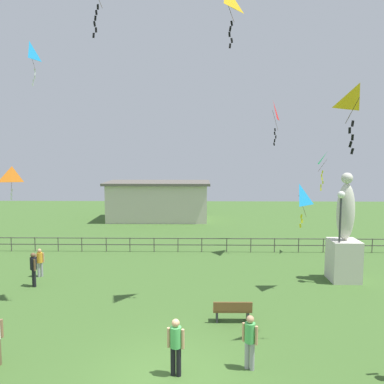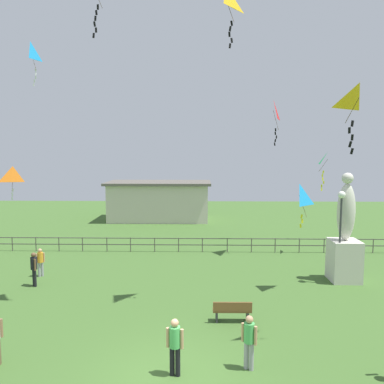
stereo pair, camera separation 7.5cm
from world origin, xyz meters
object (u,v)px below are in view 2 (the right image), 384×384
(kite_0, at_px, (273,111))
(kite_6, at_px, (13,176))
(kite_4, at_px, (299,196))
(kite_5, at_px, (327,161))
(person_3, at_px, (249,339))
(park_bench, at_px, (232,311))
(person_0, at_px, (40,260))
(statue_monument, at_px, (345,244))
(kite_3, at_px, (226,2))
(kite_1, at_px, (359,100))
(person_4, at_px, (34,267))
(lamppost, at_px, (341,217))
(person_2, at_px, (175,343))
(kite_2, at_px, (31,53))

(kite_0, bearing_deg, kite_6, -169.65)
(kite_4, distance_m, kite_5, 7.30)
(person_3, relative_size, kite_5, 0.70)
(park_bench, height_order, person_0, person_0)
(statue_monument, xyz_separation_m, person_0, (-15.83, 0.29, -1.07))
(kite_3, xyz_separation_m, kite_5, (7.00, 8.28, -6.53))
(kite_1, relative_size, kite_3, 0.91)
(kite_3, bearing_deg, park_bench, -82.75)
(kite_0, bearing_deg, statue_monument, -58.54)
(person_4, bearing_deg, person_3, -35.82)
(kite_3, height_order, kite_6, kite_3)
(lamppost, relative_size, kite_6, 2.51)
(kite_5, bearing_deg, person_2, -122.86)
(person_2, xyz_separation_m, kite_6, (-9.80, 10.47, 4.27))
(lamppost, height_order, kite_1, kite_1)
(statue_monument, xyz_separation_m, kite_6, (-17.91, 1.98, 3.32))
(park_bench, distance_m, kite_5, 13.30)
(kite_5, bearing_deg, person_4, -158.91)
(kite_4, relative_size, kite_5, 0.84)
(statue_monument, height_order, lamppost, statue_monument)
(park_bench, height_order, kite_3, kite_3)
(person_2, bearing_deg, lamppost, 46.13)
(statue_monument, distance_m, kite_0, 9.03)
(lamppost, relative_size, person_2, 2.70)
(lamppost, height_order, kite_5, kite_5)
(statue_monument, bearing_deg, kite_6, 173.70)
(kite_6, bearing_deg, person_0, -39.02)
(person_4, xyz_separation_m, kite_5, (16.18, 6.24, 5.04))
(person_4, relative_size, kite_3, 0.71)
(person_4, distance_m, kite_4, 13.30)
(park_bench, height_order, kite_2, kite_2)
(kite_3, bearing_deg, kite_1, -43.20)
(statue_monument, xyz_separation_m, person_3, (-5.89, -8.12, -0.97))
(kite_2, relative_size, kite_4, 1.33)
(lamppost, xyz_separation_m, park_bench, (-5.67, -4.40, -2.92))
(kite_1, xyz_separation_m, kite_3, (-3.91, 3.68, 4.34))
(person_2, height_order, kite_4, kite_4)
(person_4, bearing_deg, person_2, -44.65)
(lamppost, distance_m, kite_2, 20.41)
(kite_0, distance_m, kite_4, 7.50)
(statue_monument, xyz_separation_m, lamppost, (-0.45, -0.52, 1.44))
(person_0, bearing_deg, park_bench, -28.26)
(kite_1, xyz_separation_m, kite_4, (-0.27, 5.65, -3.69))
(person_3, relative_size, kite_0, 0.60)
(person_0, xyz_separation_m, person_2, (7.72, -8.78, 0.13))
(kite_2, bearing_deg, statue_monument, -15.07)
(kite_3, xyz_separation_m, kite_4, (3.64, 1.98, -8.04))
(kite_1, height_order, kite_4, kite_1)
(person_0, height_order, kite_3, kite_3)
(lamppost, xyz_separation_m, kite_4, (-2.25, -0.70, 1.13))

